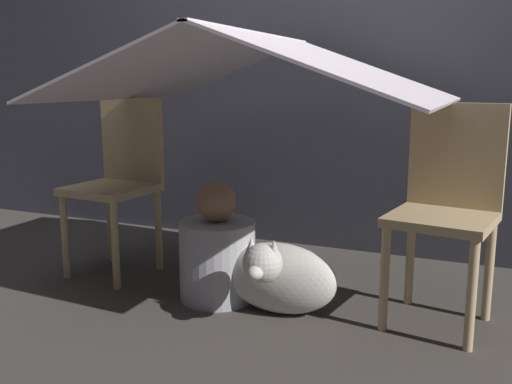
{
  "coord_description": "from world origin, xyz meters",
  "views": [
    {
      "loc": [
        0.98,
        -2.16,
        0.98
      ],
      "look_at": [
        0.0,
        0.12,
        0.49
      ],
      "focal_mm": 40.0,
      "sensor_mm": 36.0,
      "label": 1
    }
  ],
  "objects_px": {
    "chair_right": "(447,203)",
    "person_front": "(217,253)",
    "chair_left": "(120,177)",
    "dog": "(277,276)"
  },
  "relations": [
    {
      "from": "chair_right",
      "to": "person_front",
      "type": "relative_size",
      "value": 1.65
    },
    {
      "from": "chair_right",
      "to": "person_front",
      "type": "xyz_separation_m",
      "value": [
        -0.95,
        -0.16,
        -0.28
      ]
    },
    {
      "from": "person_front",
      "to": "chair_left",
      "type": "bearing_deg",
      "value": 165.85
    },
    {
      "from": "chair_left",
      "to": "dog",
      "type": "distance_m",
      "value": 1.03
    },
    {
      "from": "chair_right",
      "to": "chair_left",
      "type": "bearing_deg",
      "value": -171.0
    },
    {
      "from": "chair_left",
      "to": "person_front",
      "type": "xyz_separation_m",
      "value": [
        0.63,
        -0.16,
        -0.28
      ]
    },
    {
      "from": "chair_left",
      "to": "dog",
      "type": "xyz_separation_m",
      "value": [
        0.95,
        -0.22,
        -0.32
      ]
    },
    {
      "from": "chair_left",
      "to": "chair_right",
      "type": "relative_size",
      "value": 1.0
    },
    {
      "from": "person_front",
      "to": "dog",
      "type": "height_order",
      "value": "person_front"
    },
    {
      "from": "chair_left",
      "to": "person_front",
      "type": "bearing_deg",
      "value": -9.15
    }
  ]
}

